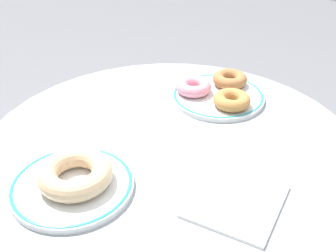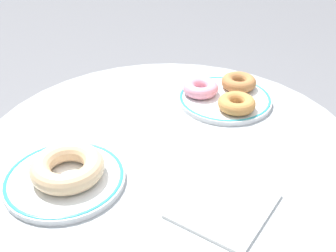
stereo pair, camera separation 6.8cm
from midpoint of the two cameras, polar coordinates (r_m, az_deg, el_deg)
name	(u,v)px [view 2 (the right image)]	position (r m, az deg, el deg)	size (l,w,h in m)	color
cafe_table	(169,226)	(0.91, 2.34, -13.54)	(0.70, 0.70, 0.71)	#999EA3
plate_left	(65,179)	(0.69, -11.17, -7.14)	(0.20, 0.20, 0.01)	white
plate_right	(225,99)	(0.91, 9.89, 3.63)	(0.20, 0.20, 0.01)	white
donut_glazed	(67,167)	(0.68, -10.79, -5.64)	(0.12, 0.12, 0.03)	#E0B789
donut_cinnamon	(239,82)	(0.94, 11.68, 5.82)	(0.08, 0.08, 0.03)	#A36B3D
donut_pink_frosted	(201,88)	(0.91, 6.62, 5.13)	(0.08, 0.08, 0.03)	pink
donut_old_fashioned	(237,103)	(0.86, 11.59, 2.99)	(0.08, 0.08, 0.03)	#BC7F42
paper_napkin	(223,205)	(0.65, 10.60, -10.69)	(0.14, 0.13, 0.01)	white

